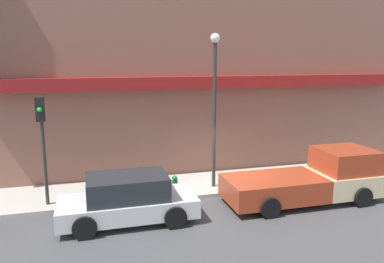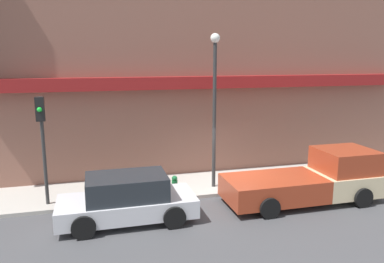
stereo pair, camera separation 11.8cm
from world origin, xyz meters
name	(u,v)px [view 1 (the left image)]	position (x,y,z in m)	size (l,w,h in m)	color
ground_plane	(230,196)	(0.00, 0.00, 0.00)	(80.00, 80.00, 0.00)	#424244
sidewalk	(218,182)	(0.00, 1.39, 0.07)	(36.00, 2.79, 0.13)	#ADA89E
building	(198,64)	(-0.02, 4.27, 4.87)	(19.80, 3.80, 11.40)	brown
pickup_truck	(313,179)	(2.72, -1.24, 0.81)	(5.75, 2.20, 1.85)	beige
parked_car	(128,199)	(-3.95, -1.24, 0.74)	(4.31, 2.02, 1.52)	silver
fire_hydrant	(175,185)	(-2.04, 0.39, 0.49)	(0.22, 0.22, 0.71)	#196633
street_lamp	(215,94)	(-0.38, 0.82, 3.79)	(0.36, 0.36, 5.90)	#2D2D2D
traffic_light	(42,132)	(-6.53, 0.52, 2.71)	(0.28, 0.42, 3.75)	#2D2D2D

